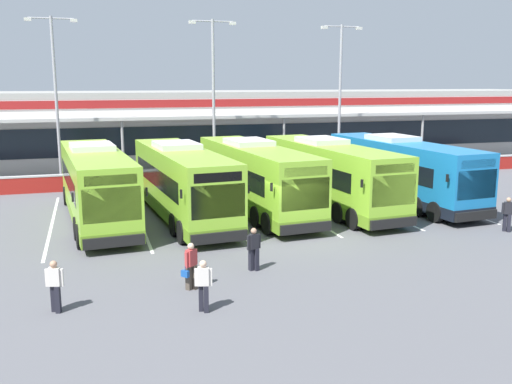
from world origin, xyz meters
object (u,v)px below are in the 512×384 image
coach_bus_left_centre (182,184)px  coach_bus_leftmost (96,186)px  coach_bus_rightmost (401,172)px  pedestrian_with_handbag (191,265)px  pedestrian_near_bin (55,284)px  pedestrian_in_dark_coat (254,248)px  lamp_post_east (340,89)px  coach_bus_centre (255,178)px  pedestrian_approaching_bus (508,213)px  pedestrian_child (203,284)px  lamp_post_centre (214,90)px  coach_bus_right_centre (329,176)px  lamp_post_west (56,90)px

coach_bus_left_centre → coach_bus_leftmost: bearing=172.3°
coach_bus_leftmost → coach_bus_rightmost: (16.83, -0.29, 0.00)m
pedestrian_with_handbag → pedestrian_near_bin: 4.31m
pedestrian_in_dark_coat → lamp_post_east: lamp_post_east is taller
pedestrian_in_dark_coat → coach_bus_centre: bearing=73.4°
pedestrian_approaching_bus → coach_bus_left_centre: bearing=153.7°
coach_bus_left_centre → pedestrian_approaching_bus: coach_bus_left_centre is taller
pedestrian_child → lamp_post_centre: bearing=76.9°
pedestrian_in_dark_coat → lamp_post_east: size_ratio=0.15×
pedestrian_in_dark_coat → lamp_post_east: (12.87, 20.81, 5.42)m
coach_bus_centre → coach_bus_rightmost: (8.66, -0.14, 0.00)m
coach_bus_centre → pedestrian_approaching_bus: size_ratio=7.61×
coach_bus_centre → pedestrian_in_dark_coat: 9.79m
coach_bus_left_centre → pedestrian_child: coach_bus_left_centre is taller
coach_bus_centre → pedestrian_child: size_ratio=7.61×
pedestrian_in_dark_coat → coach_bus_left_centre: bearing=97.6°
coach_bus_left_centre → coach_bus_rightmost: size_ratio=1.00×
coach_bus_centre → coach_bus_right_centre: same height
coach_bus_leftmost → coach_bus_right_centre: bearing=-2.2°
pedestrian_approaching_bus → pedestrian_child: bearing=-161.2°
pedestrian_in_dark_coat → pedestrian_approaching_bus: 12.98m
coach_bus_right_centre → coach_bus_rightmost: same height
pedestrian_approaching_bus → lamp_post_west: lamp_post_west is taller
lamp_post_centre → lamp_post_west: bearing=173.9°
coach_bus_rightmost → coach_bus_right_centre: bearing=-177.8°
coach_bus_leftmost → coach_bus_rightmost: size_ratio=1.00×
pedestrian_in_dark_coat → lamp_post_centre: lamp_post_centre is taller
coach_bus_leftmost → pedestrian_in_dark_coat: 10.95m
coach_bus_leftmost → coach_bus_left_centre: (4.20, -0.57, 0.00)m
coach_bus_centre → pedestrian_in_dark_coat: coach_bus_centre is taller
pedestrian_with_handbag → lamp_post_east: (15.43, 22.11, 5.43)m
lamp_post_west → lamp_post_centre: same height
pedestrian_near_bin → pedestrian_in_dark_coat: bearing=16.3°
coach_bus_rightmost → pedestrian_child: bearing=-138.3°
coach_bus_left_centre → pedestrian_approaching_bus: size_ratio=7.61×
pedestrian_with_handbag → lamp_post_west: (-4.96, 22.21, 5.43)m
pedestrian_near_bin → lamp_post_west: (-0.71, 22.91, 5.42)m
pedestrian_with_handbag → pedestrian_in_dark_coat: 2.87m
pedestrian_approaching_bus → lamp_post_west: 28.32m
coach_bus_left_centre → lamp_post_centre: bearing=69.6°
coach_bus_left_centre → lamp_post_centre: (4.05, 10.89, 4.50)m
coach_bus_leftmost → pedestrian_near_bin: (-1.43, -11.48, -0.91)m
coach_bus_leftmost → lamp_post_centre: (8.25, 10.32, 4.50)m
lamp_post_west → lamp_post_east: size_ratio=1.00×
coach_bus_leftmost → pedestrian_approaching_bus: coach_bus_leftmost is taller
coach_bus_rightmost → lamp_post_centre: size_ratio=1.12×
pedestrian_in_dark_coat → pedestrian_near_bin: 7.10m
coach_bus_leftmost → lamp_post_centre: size_ratio=1.12×
pedestrian_near_bin → pedestrian_approaching_bus: size_ratio=1.00×
lamp_post_centre → coach_bus_centre: bearing=-90.4°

